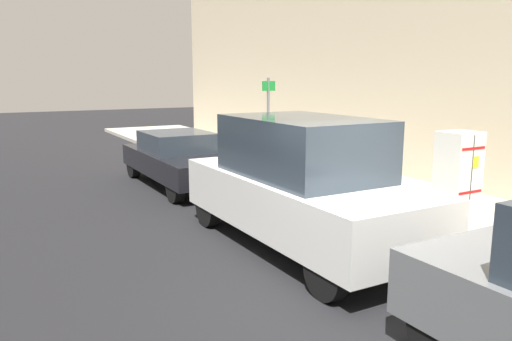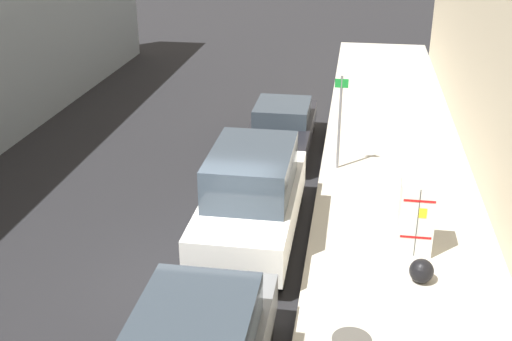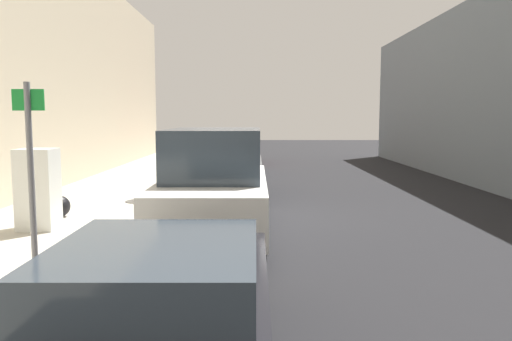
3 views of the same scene
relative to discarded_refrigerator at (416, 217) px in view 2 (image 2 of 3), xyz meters
name	(u,v)px [view 2 (image 2 of 3)]	position (x,y,z in m)	size (l,w,h in m)	color
ground_plane	(209,282)	(4.14, 1.70, -0.96)	(80.00, 80.00, 0.00)	black
sidewalk_slab	(408,297)	(0.18, 1.70, -0.89)	(4.15, 44.00, 0.15)	#B2ADA0
discarded_refrigerator	(416,217)	(0.00, 0.00, 0.00)	(0.72, 0.64, 1.62)	silver
manhole_cover	(352,340)	(1.23, 3.27, -0.80)	(0.70, 0.70, 0.02)	#47443F
street_sign_post	(340,118)	(1.80, -4.23, 0.66)	(0.36, 0.07, 2.64)	slate
trash_bag	(422,271)	(-0.08, 1.22, -0.57)	(0.49, 0.49, 0.49)	black
parked_sedan_dark	(282,126)	(3.56, -5.78, -0.24)	(1.83, 4.53, 1.39)	black
parked_van_white	(252,196)	(3.56, -0.20, 0.12)	(1.99, 4.91, 2.17)	silver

